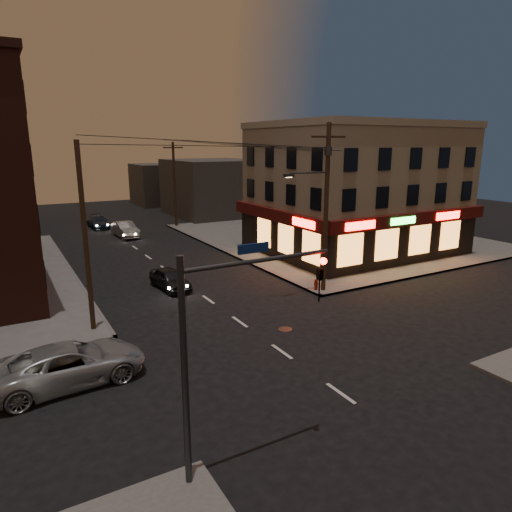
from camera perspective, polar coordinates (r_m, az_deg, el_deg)
ground at (r=20.68m, az=3.25°, el=-11.86°), size 120.00×120.00×0.00m
sidewalk_ne at (r=45.51m, az=9.30°, el=2.42°), size 24.00×28.00×0.15m
pizza_building at (r=39.22m, az=12.37°, el=8.26°), size 15.85×12.85×10.50m
bg_building_ne_a at (r=59.05m, az=-5.46°, el=8.50°), size 10.00×12.00×7.00m
bg_building_ne_b at (r=71.38m, az=-11.65°, el=8.80°), size 8.00×8.00×6.00m
utility_pole_main at (r=27.44m, az=8.60°, el=7.01°), size 4.20×0.44×10.00m
utility_pole_far at (r=50.71m, az=-10.15°, el=8.78°), size 0.26×0.26×9.00m
utility_pole_west at (r=22.75m, az=-20.55°, el=2.04°), size 0.24×0.24×9.00m
traffic_signal at (r=12.01m, az=-4.38°, el=-9.80°), size 4.49×0.32×6.47m
suv_cross at (r=19.27m, az=-22.21°, el=-12.39°), size 5.78×2.98×1.56m
sedan_near at (r=29.37m, az=-10.69°, el=-2.82°), size 1.89×3.97×1.31m
sedan_mid at (r=46.71m, az=-16.03°, el=3.21°), size 1.94×4.69×1.51m
sedan_far at (r=52.68m, az=-19.09°, el=4.04°), size 1.99×4.63×1.33m
fire_hydrant at (r=28.51m, az=7.52°, el=-3.46°), size 0.32×0.32×0.70m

